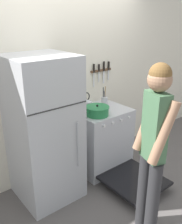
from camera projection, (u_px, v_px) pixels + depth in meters
ground_plane at (71, 163)px, 3.81m from camera, size 14.00×14.00×0.00m
wall_back at (68, 82)px, 3.38m from camera, size 10.00×0.06×2.55m
refrigerator at (44, 131)px, 2.89m from camera, size 0.70×0.74×1.73m
stove_range at (102, 140)px, 3.57m from camera, size 0.75×1.35×0.90m
dutch_oven_pot at (97, 111)px, 3.22m from camera, size 0.35×0.31×0.14m
tea_kettle at (86, 104)px, 3.41m from camera, size 0.21×0.16×0.25m
utensil_jar at (104, 100)px, 3.62m from camera, size 0.09×0.09×0.27m
person at (153, 145)px, 2.28m from camera, size 0.36×0.42×1.76m
wall_knife_strip at (101, 70)px, 3.64m from camera, size 0.38×0.03×0.35m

